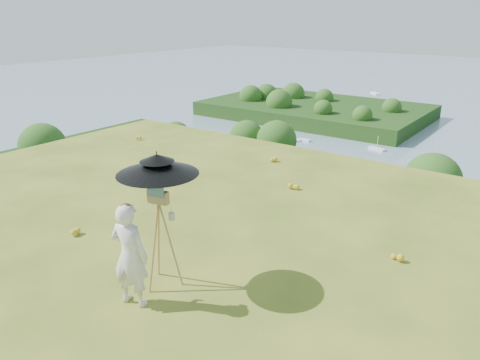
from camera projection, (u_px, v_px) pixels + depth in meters
The scene contains 8 objects.
ground at pixel (132, 230), 8.96m from camera, with size 14.00×14.00×0.00m, color #49601B.
peninsula at pixel (315, 103), 178.17m from camera, with size 90.00×60.00×12.00m, color #0F330E, non-canonical shape.
slope_trees at pixel (453, 243), 40.65m from camera, with size 110.00×50.00×6.00m, color #1B5018, non-canonical shape.
wildflowers at pixel (141, 222), 9.13m from camera, with size 10.00×10.50×0.12m, color gold, non-canonical shape.
painter at pixel (130, 255), 6.45m from camera, with size 0.56×0.37×1.54m, color beige.
field_easel at pixel (161, 235), 6.91m from camera, with size 0.63×0.63×1.66m, color #A77846, non-canonical shape.
sun_umbrella at pixel (158, 176), 6.62m from camera, with size 1.18×1.18×0.74m, color black, non-canonical shape.
painter_cap at pixel (126, 207), 6.20m from camera, with size 0.18×0.22×0.10m, color #C26A74, non-canonical shape.
Camera 1 is at (6.46, -5.32, 3.94)m, focal length 35.00 mm.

